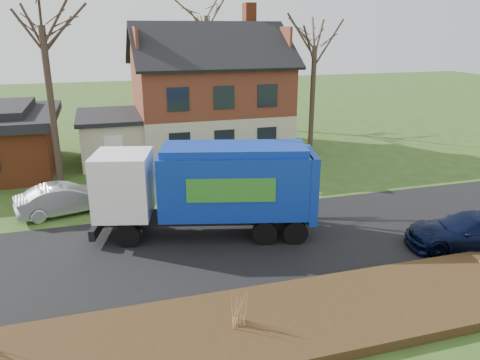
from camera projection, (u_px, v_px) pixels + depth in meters
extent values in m
plane|color=#2D4918|center=(244.00, 243.00, 17.64)|extent=(120.00, 120.00, 0.00)
cube|color=black|center=(244.00, 242.00, 17.64)|extent=(80.00, 7.00, 0.02)
cube|color=black|center=(301.00, 319.00, 12.77)|extent=(80.00, 3.50, 0.30)
cube|color=beige|center=(210.00, 130.00, 30.52)|extent=(9.00, 7.50, 2.70)
cube|color=#532617|center=(209.00, 88.00, 29.67)|extent=(9.00, 7.50, 2.80)
cube|color=brown|center=(249.00, 16.00, 30.06)|extent=(0.70, 0.90, 1.60)
cube|color=beige|center=(112.00, 139.00, 28.38)|extent=(3.50, 5.50, 2.60)
cube|color=black|center=(110.00, 116.00, 27.94)|extent=(3.90, 5.90, 0.24)
cylinder|color=black|center=(128.00, 235.00, 17.19)|extent=(0.97, 0.53, 0.92)
cylinder|color=black|center=(137.00, 216.00, 18.96)|extent=(0.97, 0.53, 0.92)
cylinder|color=black|center=(265.00, 233.00, 17.38)|extent=(0.97, 0.53, 0.92)
cylinder|color=black|center=(261.00, 214.00, 19.14)|extent=(0.97, 0.53, 0.92)
cylinder|color=black|center=(295.00, 232.00, 17.42)|extent=(0.97, 0.53, 0.92)
cylinder|color=black|center=(288.00, 214.00, 19.18)|extent=(0.97, 0.53, 0.92)
cube|color=black|center=(212.00, 217.00, 18.10)|extent=(7.64, 2.94, 0.31)
cube|color=white|center=(123.00, 184.00, 17.55)|extent=(2.53, 2.65, 2.39)
cube|color=black|center=(97.00, 181.00, 17.47)|extent=(0.56, 1.90, 0.80)
cube|color=black|center=(99.00, 225.00, 18.02)|extent=(0.77, 2.20, 0.40)
cube|color=#0C2D9B|center=(234.00, 183.00, 17.70)|extent=(5.95, 3.54, 2.39)
cube|color=#0C2D9B|center=(234.00, 149.00, 17.29)|extent=(5.63, 3.22, 0.27)
cube|color=#0C2D9B|center=(309.00, 184.00, 17.84)|extent=(0.87, 2.26, 2.57)
cube|color=#317C28|center=(231.00, 191.00, 16.60)|extent=(3.09, 0.84, 0.89)
cube|color=#317C28|center=(230.00, 172.00, 18.74)|extent=(3.09, 0.84, 0.89)
imported|color=#AAACB2|center=(65.00, 199.00, 20.27)|extent=(4.26, 2.40, 1.33)
imported|color=black|center=(472.00, 232.00, 16.96)|extent=(5.00, 3.29, 1.35)
cylinder|color=#3A2B23|center=(52.00, 110.00, 22.58)|extent=(0.33, 0.33, 7.85)
cylinder|color=#423327|center=(312.00, 102.00, 28.82)|extent=(0.31, 0.31, 6.72)
cylinder|color=#433928|center=(207.00, 72.00, 37.97)|extent=(0.33, 0.33, 8.66)
cone|color=#AA7F4B|center=(239.00, 307.00, 12.12)|extent=(0.04, 0.04, 1.02)
cone|color=#AA7F4B|center=(233.00, 308.00, 12.07)|extent=(0.04, 0.04, 1.02)
cone|color=#AA7F4B|center=(245.00, 306.00, 12.16)|extent=(0.04, 0.04, 1.02)
cone|color=#AA7F4B|center=(237.00, 305.00, 12.24)|extent=(0.04, 0.04, 1.02)
cone|color=#AA7F4B|center=(240.00, 310.00, 12.00)|extent=(0.04, 0.04, 1.02)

